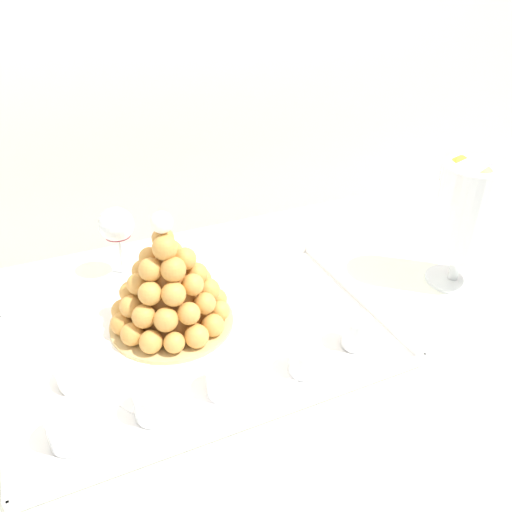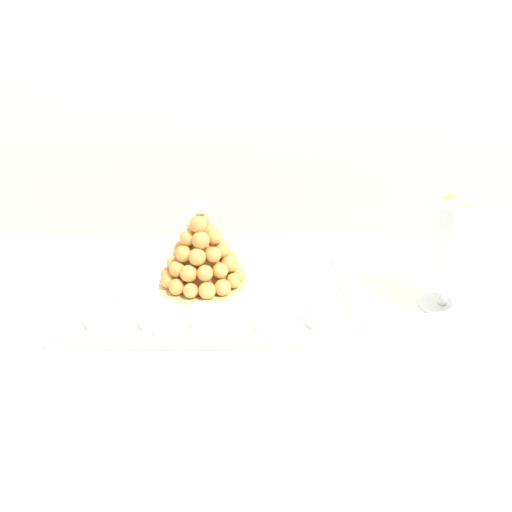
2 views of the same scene
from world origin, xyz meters
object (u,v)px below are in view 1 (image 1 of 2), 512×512
at_px(croquembouche, 168,286).
at_px(creme_brulee_ramekin, 84,372).
at_px(wine_glass, 117,227).
at_px(dessert_cup_right, 357,333).
at_px(dessert_cup_mid_left, 155,402).
at_px(dessert_cup_left, 69,428).
at_px(macaron_goblet, 468,212).
at_px(dessert_cup_mid_right, 304,361).
at_px(serving_tray, 203,342).
at_px(dessert_cup_centre, 226,381).

xyz_separation_m(croquembouche, creme_brulee_ramekin, (-0.17, -0.08, -0.07)).
bearing_deg(wine_glass, dessert_cup_right, -51.55).
bearing_deg(creme_brulee_ramekin, wine_glass, 67.35).
height_order(dessert_cup_mid_left, dessert_cup_right, dessert_cup_right).
relative_size(croquembouche, dessert_cup_left, 3.88).
bearing_deg(wine_glass, creme_brulee_ramekin, -112.65).
bearing_deg(dessert_cup_left, macaron_goblet, 7.43).
xyz_separation_m(dessert_cup_mid_right, macaron_goblet, (0.43, 0.11, 0.13)).
bearing_deg(serving_tray, dessert_cup_mid_right, -47.48).
bearing_deg(serving_tray, dessert_cup_mid_left, -132.98).
distance_m(croquembouche, dessert_cup_centre, 0.21).
relative_size(creme_brulee_ramekin, macaron_goblet, 0.31).
relative_size(croquembouche, creme_brulee_ramekin, 2.67).
xyz_separation_m(dessert_cup_mid_left, dessert_cup_right, (0.36, 0.01, 0.00)).
bearing_deg(dessert_cup_centre, creme_brulee_ramekin, 148.71).
bearing_deg(serving_tray, dessert_cup_right, -26.13).
height_order(dessert_cup_mid_left, dessert_cup_centre, dessert_cup_mid_left).
height_order(dessert_cup_left, dessert_cup_mid_right, dessert_cup_left).
relative_size(dessert_cup_mid_left, dessert_cup_mid_right, 1.20).
distance_m(serving_tray, dessert_cup_right, 0.27).
distance_m(dessert_cup_left, dessert_cup_centre, 0.23).
distance_m(dessert_cup_mid_right, macaron_goblet, 0.46).
bearing_deg(dessert_cup_left, dessert_cup_mid_left, 0.13).
relative_size(dessert_cup_centre, creme_brulee_ramekin, 0.72).
bearing_deg(dessert_cup_centre, dessert_cup_mid_right, -4.20).
distance_m(croquembouche, dessert_cup_right, 0.34).
height_order(dessert_cup_mid_right, creme_brulee_ramekin, dessert_cup_mid_right).
bearing_deg(dessert_cup_mid_right, serving_tray, 132.52).
height_order(dessert_cup_right, creme_brulee_ramekin, dessert_cup_right).
relative_size(croquembouche, dessert_cup_mid_left, 3.76).
bearing_deg(croquembouche, serving_tray, -64.24).
relative_size(dessert_cup_left, wine_glass, 0.37).
xyz_separation_m(macaron_goblet, wine_glass, (-0.63, 0.31, -0.05)).
bearing_deg(wine_glass, dessert_cup_mid_left, -95.23).
distance_m(serving_tray, dessert_cup_mid_right, 0.19).
bearing_deg(dessert_cup_right, dessert_cup_centre, -177.72).
bearing_deg(creme_brulee_ramekin, dessert_cup_right, -13.92).
xyz_separation_m(serving_tray, dessert_cup_mid_left, (-0.12, -0.13, 0.03)).
relative_size(serving_tray, dessert_cup_mid_right, 12.92).
distance_m(creme_brulee_ramekin, wine_glass, 0.33).
distance_m(serving_tray, creme_brulee_ramekin, 0.21).
bearing_deg(dessert_cup_centre, dessert_cup_mid_left, 179.09).
distance_m(dessert_cup_left, dessert_cup_mid_right, 0.37).
distance_m(dessert_cup_mid_left, macaron_goblet, 0.69).
xyz_separation_m(croquembouche, dessert_cup_left, (-0.20, -0.20, -0.06)).
bearing_deg(serving_tray, wine_glass, 105.61).
bearing_deg(dessert_cup_centre, dessert_cup_right, 2.28).
bearing_deg(dessert_cup_left, creme_brulee_ramekin, 73.52).
xyz_separation_m(dessert_cup_left, dessert_cup_mid_right, (0.37, -0.01, -0.01)).
height_order(croquembouche, dessert_cup_mid_left, croquembouche).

